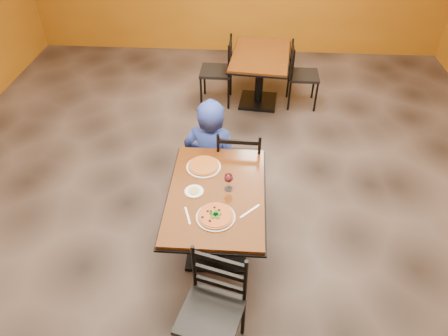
# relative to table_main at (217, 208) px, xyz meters

# --- Properties ---
(floor) EXTENTS (7.00, 8.00, 0.01)m
(floor) POSITION_rel_table_main_xyz_m (0.00, 0.50, -0.56)
(floor) COLOR black
(floor) RESTS_ON ground
(table_main) EXTENTS (0.83, 1.23, 0.75)m
(table_main) POSITION_rel_table_main_xyz_m (0.00, 0.00, 0.00)
(table_main) COLOR #63310F
(table_main) RESTS_ON floor
(table_second) EXTENTS (0.89, 1.23, 0.75)m
(table_second) POSITION_rel_table_main_xyz_m (0.38, 2.72, -0.00)
(table_second) COLOR #63310F
(table_second) RESTS_ON floor
(chair_main_near) EXTENTS (0.51, 0.51, 0.93)m
(chair_main_near) POSITION_rel_table_main_xyz_m (0.03, -0.96, -0.09)
(chair_main_near) COLOR black
(chair_main_near) RESTS_ON floor
(chair_main_far) EXTENTS (0.44, 0.44, 0.94)m
(chair_main_far) POSITION_rel_table_main_xyz_m (0.17, 0.75, -0.09)
(chair_main_far) COLOR black
(chair_main_far) RESTS_ON floor
(chair_second_left) EXTENTS (0.44, 0.44, 0.95)m
(chair_second_left) POSITION_rel_table_main_xyz_m (-0.23, 2.72, -0.08)
(chair_second_left) COLOR black
(chair_second_left) RESTS_ON floor
(chair_second_right) EXTENTS (0.41, 0.41, 0.90)m
(chair_second_right) POSITION_rel_table_main_xyz_m (1.00, 2.72, -0.11)
(chair_second_right) COLOR black
(chair_second_right) RESTS_ON floor
(diner) EXTENTS (0.64, 0.47, 1.15)m
(diner) POSITION_rel_table_main_xyz_m (-0.12, 0.82, 0.02)
(diner) COLOR navy
(diner) RESTS_ON floor
(plate_main) EXTENTS (0.31, 0.31, 0.01)m
(plate_main) POSITION_rel_table_main_xyz_m (0.02, -0.29, 0.20)
(plate_main) COLOR white
(plate_main) RESTS_ON table_main
(pizza_main) EXTENTS (0.28, 0.28, 0.02)m
(pizza_main) POSITION_rel_table_main_xyz_m (0.02, -0.29, 0.21)
(pizza_main) COLOR #96120A
(pizza_main) RESTS_ON plate_main
(plate_far) EXTENTS (0.31, 0.31, 0.01)m
(plate_far) POSITION_rel_table_main_xyz_m (-0.14, 0.31, 0.20)
(plate_far) COLOR white
(plate_far) RESTS_ON table_main
(pizza_far) EXTENTS (0.28, 0.28, 0.02)m
(pizza_far) POSITION_rel_table_main_xyz_m (-0.14, 0.31, 0.21)
(pizza_far) COLOR #BB7524
(pizza_far) RESTS_ON plate_far
(side_plate) EXTENTS (0.16, 0.16, 0.01)m
(side_plate) POSITION_rel_table_main_xyz_m (-0.19, -0.01, 0.20)
(side_plate) COLOR white
(side_plate) RESTS_ON table_main
(dip) EXTENTS (0.09, 0.09, 0.01)m
(dip) POSITION_rel_table_main_xyz_m (-0.19, -0.01, 0.21)
(dip) COLOR tan
(dip) RESTS_ON side_plate
(wine_glass) EXTENTS (0.08, 0.08, 0.18)m
(wine_glass) POSITION_rel_table_main_xyz_m (0.10, 0.05, 0.28)
(wine_glass) COLOR white
(wine_glass) RESTS_ON table_main
(fork) EXTENTS (0.08, 0.18, 0.00)m
(fork) POSITION_rel_table_main_xyz_m (-0.21, -0.28, 0.20)
(fork) COLOR silver
(fork) RESTS_ON table_main
(knife) EXTENTS (0.16, 0.16, 0.00)m
(knife) POSITION_rel_table_main_xyz_m (0.28, -0.20, 0.20)
(knife) COLOR silver
(knife) RESTS_ON table_main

